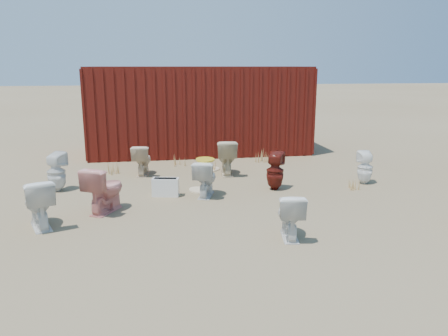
{
  "coord_description": "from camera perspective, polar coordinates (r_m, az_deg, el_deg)",
  "views": [
    {
      "loc": [
        -1.23,
        -7.28,
        2.43
      ],
      "look_at": [
        0.0,
        0.6,
        0.55
      ],
      "focal_mm": 35.0,
      "sensor_mm": 36.0,
      "label": 1
    }
  ],
  "objects": [
    {
      "name": "weed_clump_d",
      "position": [
        10.88,
        -5.82,
        0.99
      ],
      "size": [
        0.3,
        0.3,
        0.26
      ],
      "primitive_type": "cone",
      "color": "#9E793F",
      "rests_on": "ground"
    },
    {
      "name": "loose_tank",
      "position": [
        8.36,
        -7.63,
        -2.49
      ],
      "size": [
        0.53,
        0.29,
        0.35
      ],
      "primitive_type": "cube",
      "rotation": [
        0.0,
        0.0,
        -0.19
      ],
      "color": "silver",
      "rests_on": "ground"
    },
    {
      "name": "loose_lid_far",
      "position": [
        8.7,
        -3.35,
        -2.88
      ],
      "size": [
        0.49,
        0.56,
        0.02
      ],
      "primitive_type": "ellipsoid",
      "rotation": [
        0.0,
        0.0,
        0.31
      ],
      "color": "beige",
      "rests_on": "ground"
    },
    {
      "name": "toilet_front_c",
      "position": [
        6.35,
        8.59,
        -6.11
      ],
      "size": [
        0.47,
        0.71,
        0.68
      ],
      "primitive_type": "imported",
      "rotation": [
        0.0,
        0.0,
        2.99
      ],
      "color": "white",
      "rests_on": "ground"
    },
    {
      "name": "weed_clump_b",
      "position": [
        10.39,
        -1.64,
        0.57
      ],
      "size": [
        0.32,
        0.32,
        0.29
      ],
      "primitive_type": "cone",
      "color": "#9E793F",
      "rests_on": "ground"
    },
    {
      "name": "toilet_back_a",
      "position": [
        9.18,
        -21.05,
        -0.49
      ],
      "size": [
        0.47,
        0.48,
        0.78
      ],
      "primitive_type": "imported",
      "rotation": [
        0.0,
        0.0,
        2.68
      ],
      "color": "white",
      "rests_on": "ground"
    },
    {
      "name": "toilet_back_yellowlid",
      "position": [
        8.26,
        -2.45,
        -1.34
      ],
      "size": [
        0.58,
        0.77,
        0.7
      ],
      "primitive_type": "imported",
      "rotation": [
        0.0,
        0.0,
        2.82
      ],
      "color": "silver",
      "rests_on": "ground"
    },
    {
      "name": "weed_clump_e",
      "position": [
        11.32,
        4.77,
        1.66
      ],
      "size": [
        0.34,
        0.34,
        0.32
      ],
      "primitive_type": "cone",
      "color": "#9E793F",
      "rests_on": "ground"
    },
    {
      "name": "toilet_front_maroon",
      "position": [
        8.73,
        6.69,
        -0.38
      ],
      "size": [
        0.47,
        0.47,
        0.77
      ],
      "primitive_type": "imported",
      "rotation": [
        0.0,
        0.0,
        2.66
      ],
      "color": "#5B160F",
      "rests_on": "ground"
    },
    {
      "name": "toilet_front_a",
      "position": [
        7.23,
        -23.07,
        -4.25
      ],
      "size": [
        0.68,
        0.86,
        0.77
      ],
      "primitive_type": "imported",
      "rotation": [
        0.0,
        0.0,
        3.52
      ],
      "color": "white",
      "rests_on": "ground"
    },
    {
      "name": "weed_clump_f",
      "position": [
        9.17,
        16.51,
        -1.99
      ],
      "size": [
        0.28,
        0.28,
        0.21
      ],
      "primitive_type": "cone",
      "color": "#9E793F",
      "rests_on": "ground"
    },
    {
      "name": "weed_clump_c",
      "position": [
        11.11,
        6.75,
        1.37
      ],
      "size": [
        0.36,
        0.36,
        0.32
      ],
      "primitive_type": "cone",
      "color": "#9E793F",
      "rests_on": "ground"
    },
    {
      "name": "toilet_back_beige_left",
      "position": [
        10.03,
        -10.64,
        1.05
      ],
      "size": [
        0.49,
        0.73,
        0.7
      ],
      "primitive_type": "imported",
      "rotation": [
        0.0,
        0.0,
        2.99
      ],
      "color": "beige",
      "rests_on": "ground"
    },
    {
      "name": "toilet_back_e",
      "position": [
        9.59,
        17.94,
        0.06
      ],
      "size": [
        0.34,
        0.34,
        0.69
      ],
      "primitive_type": "imported",
      "rotation": [
        0.0,
        0.0,
        3.05
      ],
      "color": "white",
      "rests_on": "ground"
    },
    {
      "name": "toilet_back_beige_right",
      "position": [
        9.89,
        0.35,
        1.43
      ],
      "size": [
        0.53,
        0.83,
        0.8
      ],
      "primitive_type": "imported",
      "rotation": [
        0.0,
        0.0,
        3.04
      ],
      "color": "beige",
      "rests_on": "ground"
    },
    {
      "name": "toilet_front_pink",
      "position": [
        7.62,
        -15.32,
        -2.66
      ],
      "size": [
        0.77,
        0.9,
        0.8
      ],
      "primitive_type": "imported",
      "rotation": [
        0.0,
        0.0,
        2.63
      ],
      "color": "#E18A82",
      "rests_on": "ground"
    },
    {
      "name": "weed_clump_a",
      "position": [
        10.33,
        -14.28,
        0.01
      ],
      "size": [
        0.36,
        0.36,
        0.27
      ],
      "primitive_type": "cone",
      "color": "#9E793F",
      "rests_on": "ground"
    },
    {
      "name": "yellow_lid",
      "position": [
        8.17,
        -2.47,
        1.11
      ],
      "size": [
        0.35,
        0.44,
        0.02
      ],
      "primitive_type": "ellipsoid",
      "color": "gold",
      "rests_on": "toilet_back_yellowlid"
    },
    {
      "name": "shipping_container",
      "position": [
        12.6,
        -3.27,
        7.63
      ],
      "size": [
        6.0,
        2.4,
        2.4
      ],
      "primitive_type": "cube",
      "color": "#450F0B",
      "rests_on": "ground"
    },
    {
      "name": "ground",
      "position": [
        7.77,
        0.69,
        -4.96
      ],
      "size": [
        100.0,
        100.0,
        0.0
      ],
      "primitive_type": "plane",
      "color": "brown",
      "rests_on": "ground"
    },
    {
      "name": "loose_lid_near",
      "position": [
        10.45,
        -1.64,
        -0.12
      ],
      "size": [
        0.5,
        0.58,
        0.02
      ],
      "primitive_type": "ellipsoid",
      "rotation": [
        0.0,
        0.0,
        -0.28
      ],
      "color": "beige",
      "rests_on": "ground"
    }
  ]
}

